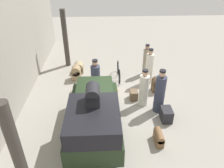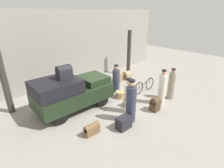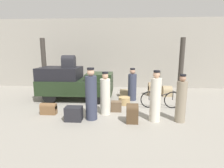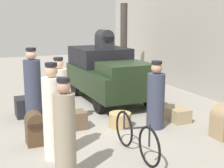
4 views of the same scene
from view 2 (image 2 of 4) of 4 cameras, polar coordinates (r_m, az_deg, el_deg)
The scene contains 20 objects.
ground_plane at distance 9.05m, azimuth -0.08°, elevation -6.25°, with size 30.00×30.00×0.00m, color gray.
station_building_facade at distance 11.47m, azimuth -14.20°, elevation 11.33°, with size 16.00×0.15×4.50m.
canopy_pillar_left at distance 8.97m, azimuth -31.77°, elevation 1.04°, with size 0.28×0.28×3.18m.
canopy_pillar_right at distance 12.89m, azimuth 5.54°, elevation 10.09°, with size 0.28×0.28×3.18m.
truck at distance 8.39m, azimuth -13.27°, elevation -2.45°, with size 3.61×1.75×1.64m.
bicycle at distance 10.31m, azimuth 10.54°, elevation -0.55°, with size 1.74×0.04×0.78m.
wicker_basket at distance 9.54m, azimuth 2.72°, elevation -3.47°, with size 0.53×0.53×0.35m.
porter_lifting_near_truck at distance 10.06m, azimuth 1.36°, elevation 1.42°, with size 0.42×0.42×1.62m.
porter_with_bicycle at distance 8.01m, azimuth 5.43°, elevation -4.26°, with size 0.39×0.39×1.67m.
porter_standing_middle at distance 9.01m, azimuth 16.03°, elevation -1.44°, with size 0.37×0.37×1.81m.
porter_carrying_trunk at distance 7.34m, azimuth 6.28°, elevation -6.09°, with size 0.41×0.41×1.88m.
conductor_in_dark_uniform at distance 9.73m, azimuth 18.84°, elevation -0.32°, with size 0.35×0.35×1.68m.
suitcase_black_upright at distance 7.17m, azimuth 3.86°, elevation -12.47°, with size 0.59×0.40×0.51m.
trunk_barrel_dark at distance 8.50m, azimuth 13.90°, elevation -6.28°, with size 0.40×0.37×0.69m.
trunk_large_brown at distance 10.66m, azimuth -2.61°, elevation -0.59°, with size 0.74×0.45×0.34m.
trunk_umber_medium at distance 11.64m, azimuth 2.04°, elevation 2.56°, with size 0.45×0.45×0.73m.
suitcase_small_leather at distance 12.17m, azimuth 4.88°, elevation 2.79°, with size 0.48×0.50×0.56m.
suitcase_tan_flat at distance 6.91m, azimuth -6.57°, elevation -14.30°, with size 0.61×0.25×0.46m.
trunk_wicker_pale at distance 8.74m, azimuth 5.50°, elevation -5.93°, with size 0.43×0.33×0.41m.
trunk_on_truck_roof at distance 7.92m, azimuth -15.38°, elevation 3.86°, with size 0.63×0.43×0.60m.
Camera 2 is at (-5.32, -5.86, 4.38)m, focal length 28.00 mm.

